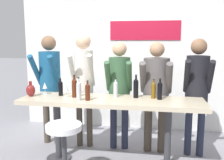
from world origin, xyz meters
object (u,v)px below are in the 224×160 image
object	(u,v)px
person_far_left	(50,77)
wine_bottle_6	(88,91)
person_center	(156,86)
person_center_right	(197,84)
wine_bottle_3	(136,87)
wine_glass_1	(66,88)
wine_bottle_7	(79,90)
wine_bottle_1	(116,88)
person_center_left	(119,83)
tasting_table	(111,108)
wine_bottle_5	(61,88)
decorative_vase	(31,90)
wine_bottle_4	(160,90)
wine_bottle_0	(153,90)
wine_bottle_2	(74,87)
wine_glass_0	(45,86)
bar_stool	(64,145)
person_left	(84,76)

from	to	relation	value
person_far_left	wine_bottle_6	world-z (taller)	person_far_left
person_center	person_center_right	bearing A→B (deg)	-1.35
person_far_left	wine_bottle_3	xyz separation A→B (m)	(1.46, -0.41, -0.05)
wine_glass_1	wine_bottle_7	bearing A→B (deg)	-34.36
wine_bottle_6	wine_bottle_1	bearing A→B (deg)	39.21
person_center_left	wine_bottle_3	bearing A→B (deg)	-56.42
tasting_table	person_far_left	world-z (taller)	person_far_left
tasting_table	person_far_left	distance (m)	1.29
person_far_left	wine_bottle_7	xyz separation A→B (m)	(0.71, -0.70, -0.06)
wine_bottle_5	person_center_left	bearing A→B (deg)	28.28
wine_bottle_6	wine_bottle_7	bearing A→B (deg)	-167.97
decorative_vase	wine_bottle_4	bearing A→B (deg)	3.40
person_far_left	wine_bottle_0	xyz separation A→B (m)	(1.70, -0.41, -0.07)
wine_glass_1	wine_bottle_2	bearing A→B (deg)	6.47
decorative_vase	wine_bottle_7	bearing A→B (deg)	-9.75
person_center_right	wine_bottle_6	xyz separation A→B (m)	(-1.50, -0.59, -0.04)
wine_bottle_2	wine_bottle_5	xyz separation A→B (m)	(-0.23, 0.07, -0.03)
person_center_left	wine_glass_0	bearing A→B (deg)	-164.66
wine_bottle_0	wine_bottle_5	size ratio (longest dim) A/B	1.04
wine_bottle_1	wine_bottle_6	bearing A→B (deg)	-140.79
person_far_left	wine_bottle_4	world-z (taller)	person_far_left
wine_bottle_5	decorative_vase	distance (m)	0.43
wine_bottle_1	wine_bottle_7	world-z (taller)	wine_bottle_7
tasting_table	wine_glass_0	size ratio (longest dim) A/B	14.35
person_center_left	wine_bottle_2	world-z (taller)	person_center_left
decorative_vase	wine_glass_1	bearing A→B (deg)	3.55
wine_bottle_2	decorative_vase	size ratio (longest dim) A/B	1.46
bar_stool	wine_bottle_3	bearing A→B (deg)	44.29
wine_bottle_2	wine_glass_0	size ratio (longest dim) A/B	1.81
person_center_right	person_center	bearing A→B (deg)	-179.33
wine_bottle_0	wine_bottle_5	bearing A→B (deg)	-177.79
wine_bottle_1	wine_bottle_0	bearing A→B (deg)	-0.67
person_far_left	person_left	bearing A→B (deg)	-1.62
wine_bottle_0	wine_glass_0	distance (m)	1.61
person_center	wine_bottle_6	size ratio (longest dim) A/B	6.34
wine_bottle_3	wine_bottle_6	bearing A→B (deg)	-156.86
tasting_table	person_center_left	bearing A→B (deg)	85.00
tasting_table	bar_stool	world-z (taller)	tasting_table
person_center	wine_bottle_6	bearing A→B (deg)	-143.23
wine_bottle_5	wine_glass_1	xyz separation A→B (m)	(0.11, -0.08, 0.00)
person_far_left	wine_bottle_3	bearing A→B (deg)	-14.24
bar_stool	person_center_left	world-z (taller)	person_center_left
person_left	wine_bottle_0	xyz separation A→B (m)	(1.11, -0.37, -0.11)
wine_bottle_7	wine_bottle_4	bearing A→B (deg)	12.62
tasting_table	wine_glass_1	distance (m)	0.70
person_center_left	decorative_vase	size ratio (longest dim) A/B	7.85
tasting_table	wine_bottle_7	distance (m)	0.52
person_center	wine_bottle_3	xyz separation A→B (m)	(-0.28, -0.36, 0.03)
wine_bottle_7	decorative_vase	bearing A→B (deg)	170.25
wine_bottle_1	wine_bottle_5	size ratio (longest dim) A/B	1.03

